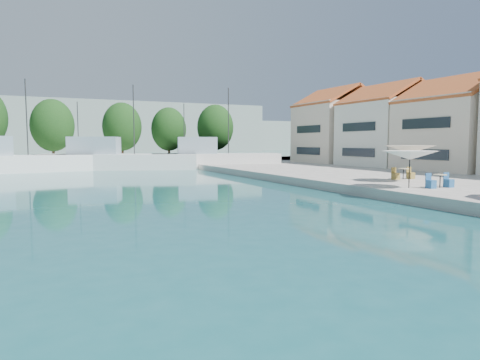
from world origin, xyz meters
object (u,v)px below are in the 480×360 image
trawler_03 (115,160)px  trawler_04 (213,159)px  umbrella_white (410,155)px  umbrella_cream (410,149)px  trawler_02 (7,163)px

trawler_03 → trawler_04: (11.35, -2.38, 0.00)m
trawler_03 → umbrella_white: size_ratio=6.13×
trawler_04 → umbrella_white: (-0.39, -31.41, 1.36)m
trawler_03 → umbrella_cream: 34.00m
trawler_03 → umbrella_cream: trawler_03 is taller
umbrella_white → trawler_04: bearing=89.3°
trawler_02 → umbrella_white: 39.36m
trawler_03 → umbrella_white: bearing=-53.3°
trawler_04 → trawler_02: bearing=-167.8°
trawler_02 → trawler_03: bearing=-5.2°
trawler_04 → umbrella_cream: bearing=-69.5°
umbrella_cream → trawler_03: bearing=114.2°
trawler_03 → umbrella_white: 35.55m
trawler_02 → trawler_04: same height
trawler_03 → trawler_04: bearing=6.9°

